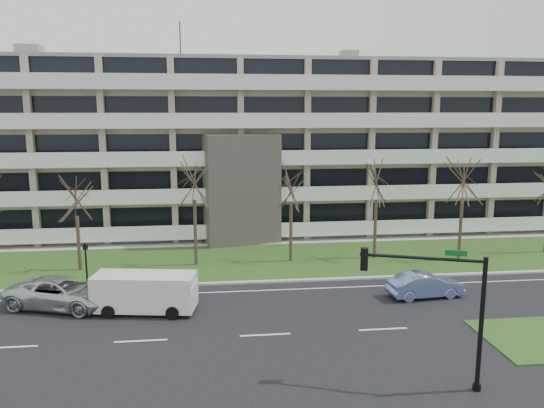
{
  "coord_description": "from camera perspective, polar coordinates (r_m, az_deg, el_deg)",
  "views": [
    {
      "loc": [
        -2.49,
        -24.43,
        10.92
      ],
      "look_at": [
        1.5,
        10.0,
        4.76
      ],
      "focal_mm": 35.0,
      "sensor_mm": 36.0,
      "label": 1
    }
  ],
  "objects": [
    {
      "name": "silver_pickup",
      "position": [
        32.23,
        -21.61,
        -8.86
      ],
      "size": [
        6.69,
        4.55,
        1.7
      ],
      "primitive_type": "imported",
      "rotation": [
        0.0,
        0.0,
        1.26
      ],
      "color": "silver",
      "rests_on": "ground"
    },
    {
      "name": "tree_3",
      "position": [
        37.13,
        -8.41,
        3.22
      ],
      "size": [
        4.22,
        4.22,
        8.43
      ],
      "color": "#382B21",
      "rests_on": "ground"
    },
    {
      "name": "tree_2",
      "position": [
        38.03,
        -20.38,
        0.95
      ],
      "size": [
        3.41,
        3.41,
        6.83
      ],
      "color": "#382B21",
      "rests_on": "ground"
    },
    {
      "name": "tree_6",
      "position": [
        40.35,
        19.94,
        3.1
      ],
      "size": [
        4.14,
        4.14,
        8.28
      ],
      "color": "#382B21",
      "rests_on": "ground"
    },
    {
      "name": "tree_4",
      "position": [
        37.76,
        2.07,
        2.39
      ],
      "size": [
        3.78,
        3.78,
        7.55
      ],
      "color": "#382B21",
      "rests_on": "ground"
    },
    {
      "name": "grass_verge",
      "position": [
        39.06,
        -2.71,
        -6.12
      ],
      "size": [
        90.0,
        10.0,
        0.06
      ],
      "primitive_type": "cube",
      "color": "#29501A",
      "rests_on": "ground"
    },
    {
      "name": "pedestrian_signal",
      "position": [
        35.27,
        -19.39,
        -5.56
      ],
      "size": [
        0.31,
        0.28,
        2.76
      ],
      "rotation": [
        0.0,
        0.0,
        -0.34
      ],
      "color": "black",
      "rests_on": "ground"
    },
    {
      "name": "traffic_signal",
      "position": [
        21.99,
        17.57,
        -9.71
      ],
      "size": [
        4.63,
        1.88,
        5.65
      ],
      "rotation": [
        0.0,
        0.0,
        -0.34
      ],
      "color": "black",
      "rests_on": "ground"
    },
    {
      "name": "sidewalk",
      "position": [
        44.36,
        -3.2,
        -4.14
      ],
      "size": [
        90.0,
        2.0,
        0.08
      ],
      "primitive_type": "cube",
      "color": "#B2B2AD",
      "rests_on": "ground"
    },
    {
      "name": "tree_5",
      "position": [
        39.33,
        11.23,
        2.94
      ],
      "size": [
        3.96,
        3.96,
        7.93
      ],
      "color": "#382B21",
      "rests_on": "ground"
    },
    {
      "name": "ground",
      "position": [
        26.88,
        -0.74,
        -13.9
      ],
      "size": [
        160.0,
        160.0,
        0.0
      ],
      "primitive_type": "plane",
      "color": "black",
      "rests_on": "ground"
    },
    {
      "name": "lane_edge_line",
      "position": [
        32.89,
        -1.92,
        -9.31
      ],
      "size": [
        90.0,
        0.12,
        0.01
      ],
      "primitive_type": "cube",
      "color": "white",
      "rests_on": "ground"
    },
    {
      "name": "white_van",
      "position": [
        30.05,
        -13.39,
        -8.93
      ],
      "size": [
        5.73,
        2.9,
        2.12
      ],
      "rotation": [
        0.0,
        0.0,
        -0.16
      ],
      "color": "white",
      "rests_on": "ground"
    },
    {
      "name": "curb",
      "position": [
        34.29,
        -2.13,
        -8.39
      ],
      "size": [
        90.0,
        0.35,
        0.12
      ],
      "primitive_type": "cube",
      "color": "#B2B2AD",
      "rests_on": "ground"
    },
    {
      "name": "apartment_building",
      "position": [
        49.92,
        -3.77,
        6.26
      ],
      "size": [
        60.5,
        15.1,
        18.75
      ],
      "color": "tan",
      "rests_on": "ground"
    },
    {
      "name": "blue_sedan",
      "position": [
        32.92,
        16.14,
        -8.36
      ],
      "size": [
        4.59,
        2.0,
        1.47
      ],
      "primitive_type": "imported",
      "rotation": [
        0.0,
        0.0,
        1.67
      ],
      "color": "#7789CF",
      "rests_on": "ground"
    }
  ]
}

